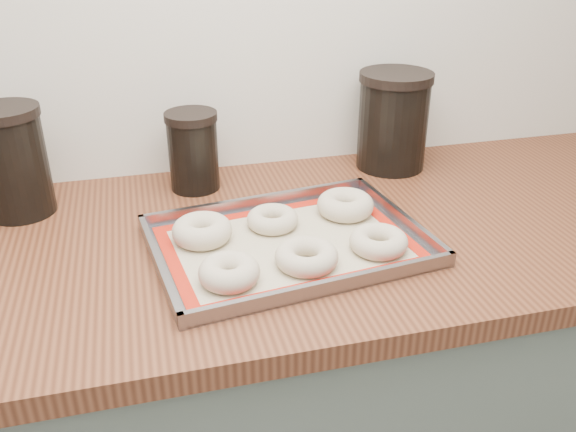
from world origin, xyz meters
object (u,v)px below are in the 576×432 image
object	(u,v)px
bagel_front_right	(379,241)
bagel_back_mid	(273,219)
bagel_back_left	(202,231)
canister_right	(393,120)
canister_left	(13,161)
canister_mid	(193,151)
bagel_front_mid	(307,256)
bagel_back_right	(345,205)
baking_tray	(288,243)
bagel_front_left	(229,272)

from	to	relation	value
bagel_front_right	bagel_back_mid	distance (m)	0.20
bagel_back_left	canister_right	size ratio (longest dim) A/B	0.49
bagel_front_right	canister_left	xyz separation A→B (m)	(-0.61, 0.32, 0.08)
canister_left	canister_mid	world-z (taller)	canister_left
bagel_front_mid	canister_left	world-z (taller)	canister_left
bagel_back_left	bagel_back_mid	size ratio (longest dim) A/B	1.12
bagel_front_right	bagel_back_left	distance (m)	0.31
bagel_front_mid	bagel_back_left	distance (m)	0.20
bagel_back_left	bagel_back_right	size ratio (longest dim) A/B	0.98
bagel_front_mid	bagel_back_right	distance (m)	0.20
bagel_front_mid	canister_mid	xyz separation A→B (m)	(-0.14, 0.36, 0.06)
bagel_back_left	bagel_back_mid	bearing A→B (deg)	8.18
bagel_back_left	bagel_back_right	xyz separation A→B (m)	(0.28, 0.04, -0.00)
baking_tray	canister_right	xyz separation A→B (m)	(0.32, 0.30, 0.10)
bagel_front_mid	canister_mid	size ratio (longest dim) A/B	0.64
baking_tray	bagel_back_left	bearing A→B (deg)	160.65
bagel_front_right	bagel_back_mid	xyz separation A→B (m)	(-0.16, 0.13, -0.00)
baking_tray	bagel_front_left	distance (m)	0.15
canister_mid	canister_right	distance (m)	0.44
bagel_front_left	bagel_front_right	bearing A→B (deg)	7.82
bagel_front_mid	bagel_front_right	world-z (taller)	same
bagel_back_mid	canister_mid	distance (m)	0.26
canister_right	canister_left	bearing A→B (deg)	-177.01
bagel_front_left	canister_mid	bearing A→B (deg)	91.27
bagel_back_mid	canister_right	bearing A→B (deg)	35.07
bagel_front_mid	canister_left	bearing A→B (deg)	145.06
bagel_back_right	bagel_front_left	bearing A→B (deg)	-144.70
bagel_front_left	bagel_back_mid	size ratio (longest dim) A/B	1.03
bagel_front_left	canister_mid	distance (m)	0.39
canister_mid	bagel_back_left	bearing A→B (deg)	-93.70
bagel_front_mid	canister_right	world-z (taller)	canister_right
baking_tray	canister_left	xyz separation A→B (m)	(-0.46, 0.26, 0.10)
baking_tray	bagel_back_mid	size ratio (longest dim) A/B	5.31
baking_tray	bagel_front_mid	distance (m)	0.08
baking_tray	canister_right	bearing A→B (deg)	43.41
baking_tray	bagel_front_left	size ratio (longest dim) A/B	5.15
baking_tray	canister_left	distance (m)	0.54
bagel_back_right	canister_left	size ratio (longest dim) A/B	0.51
canister_mid	canister_right	bearing A→B (deg)	1.20
bagel_front_left	bagel_front_mid	size ratio (longest dim) A/B	0.93
bagel_front_left	bagel_back_mid	world-z (taller)	bagel_front_left
bagel_front_left	canister_left	distance (m)	0.50
bagel_back_mid	canister_left	size ratio (longest dim) A/B	0.45
canister_right	bagel_back_mid	bearing A→B (deg)	-144.93
bagel_front_right	canister_mid	size ratio (longest dim) A/B	0.61
bagel_front_right	bagel_back_left	xyz separation A→B (m)	(-0.29, 0.11, 0.00)
baking_tray	bagel_front_mid	size ratio (longest dim) A/B	4.78
bagel_front_right	bagel_back_right	distance (m)	0.14
bagel_front_mid	bagel_back_mid	distance (m)	0.15
canister_mid	bagel_back_mid	bearing A→B (deg)	-62.38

